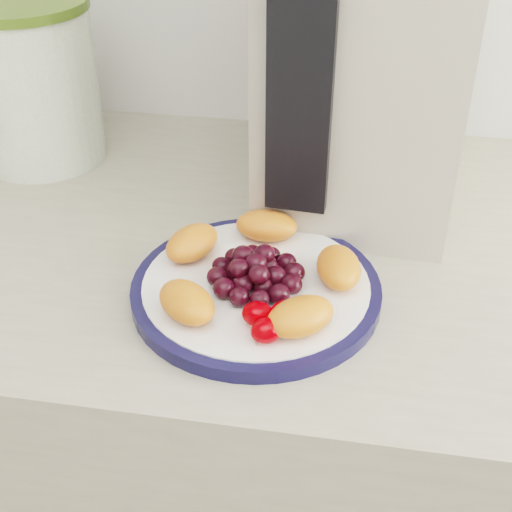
# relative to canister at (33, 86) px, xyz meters

# --- Properties ---
(counter) EXTENTS (3.50, 0.60, 0.90)m
(counter) POSITION_rel_canister_xyz_m (0.28, -0.14, -0.55)
(counter) COLOR #A9A28C
(counter) RESTS_ON floor
(cabinet_face) EXTENTS (3.48, 0.58, 0.84)m
(cabinet_face) POSITION_rel_canister_xyz_m (0.28, -0.14, -0.58)
(cabinet_face) COLOR #9E735C
(cabinet_face) RESTS_ON floor
(plate_rim) EXTENTS (0.25, 0.25, 0.01)m
(plate_rim) POSITION_rel_canister_xyz_m (0.34, -0.26, -0.09)
(plate_rim) COLOR #12133B
(plate_rim) RESTS_ON counter
(plate_face) EXTENTS (0.23, 0.23, 0.02)m
(plate_face) POSITION_rel_canister_xyz_m (0.34, -0.26, -0.09)
(plate_face) COLOR white
(plate_face) RESTS_ON counter
(canister) EXTENTS (0.18, 0.18, 0.20)m
(canister) POSITION_rel_canister_xyz_m (0.00, 0.00, 0.00)
(canister) COLOR #406D1D
(canister) RESTS_ON counter
(canister_lid) EXTENTS (0.19, 0.19, 0.01)m
(canister_lid) POSITION_rel_canister_xyz_m (0.00, 0.00, 0.11)
(canister_lid) COLOR #4F6922
(canister_lid) RESTS_ON canister
(appliance_body) EXTENTS (0.24, 0.32, 0.38)m
(appliance_body) POSITION_rel_canister_xyz_m (0.43, -0.02, 0.09)
(appliance_body) COLOR #B6AF9E
(appliance_body) RESTS_ON counter
(appliance_panel) EXTENTS (0.07, 0.03, 0.28)m
(appliance_panel) POSITION_rel_canister_xyz_m (0.37, -0.17, 0.09)
(appliance_panel) COLOR black
(appliance_panel) RESTS_ON appliance_body
(fruit_plate) EXTENTS (0.22, 0.21, 0.03)m
(fruit_plate) POSITION_rel_canister_xyz_m (0.34, -0.27, -0.07)
(fruit_plate) COLOR orange
(fruit_plate) RESTS_ON plate_face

